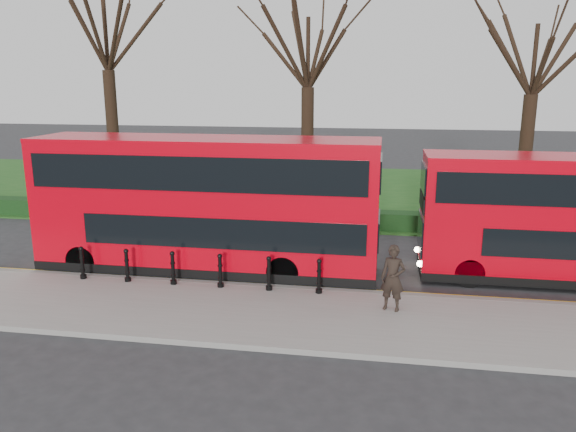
# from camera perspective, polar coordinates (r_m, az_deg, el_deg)

# --- Properties ---
(ground) EXTENTS (120.00, 120.00, 0.00)m
(ground) POSITION_cam_1_polar(r_m,az_deg,el_deg) (18.85, -8.28, -5.96)
(ground) COLOR #28282B
(ground) RESTS_ON ground
(pavement) EXTENTS (60.00, 4.00, 0.15)m
(pavement) POSITION_cam_1_polar(r_m,az_deg,el_deg) (16.19, -11.54, -9.16)
(pavement) COLOR gray
(pavement) RESTS_ON ground
(kerb) EXTENTS (60.00, 0.25, 0.16)m
(kerb) POSITION_cam_1_polar(r_m,az_deg,el_deg) (17.93, -9.26, -6.77)
(kerb) COLOR slate
(kerb) RESTS_ON ground
(grass_verge) EXTENTS (60.00, 18.00, 0.06)m
(grass_verge) POSITION_cam_1_polar(r_m,az_deg,el_deg) (32.96, -0.36, 2.69)
(grass_verge) COLOR #1C4F1A
(grass_verge) RESTS_ON ground
(hedge) EXTENTS (60.00, 0.90, 0.80)m
(hedge) POSITION_cam_1_polar(r_m,az_deg,el_deg) (25.03, -3.60, 0.02)
(hedge) COLOR black
(hedge) RESTS_ON ground
(yellow_line_outer) EXTENTS (60.00, 0.10, 0.01)m
(yellow_line_outer) POSITION_cam_1_polar(r_m,az_deg,el_deg) (18.22, -8.95, -6.66)
(yellow_line_outer) COLOR yellow
(yellow_line_outer) RESTS_ON ground
(yellow_line_inner) EXTENTS (60.00, 0.10, 0.01)m
(yellow_line_inner) POSITION_cam_1_polar(r_m,az_deg,el_deg) (18.40, -8.76, -6.45)
(yellow_line_inner) COLOR yellow
(yellow_line_inner) RESTS_ON ground
(tree_left) EXTENTS (7.88, 7.88, 12.32)m
(tree_left) POSITION_cam_1_polar(r_m,az_deg,el_deg) (30.24, -18.10, 18.07)
(tree_left) COLOR black
(tree_left) RESTS_ON ground
(tree_mid) EXTENTS (6.93, 6.93, 10.83)m
(tree_mid) POSITION_cam_1_polar(r_m,az_deg,el_deg) (27.17, 2.06, 16.98)
(tree_mid) COLOR black
(tree_mid) RESTS_ON ground
(tree_right) EXTENTS (6.59, 6.59, 10.30)m
(tree_right) POSITION_cam_1_polar(r_m,az_deg,el_deg) (27.66, 23.83, 15.01)
(tree_right) COLOR black
(tree_right) RESTS_ON ground
(bollard_row) EXTENTS (7.67, 0.15, 1.00)m
(bollard_row) POSITION_cam_1_polar(r_m,az_deg,el_deg) (17.39, -9.29, -5.42)
(bollard_row) COLOR black
(bollard_row) RESTS_ON pavement
(bus_lead) EXTENTS (11.25, 2.58, 4.47)m
(bus_lead) POSITION_cam_1_polar(r_m,az_deg,el_deg) (18.64, -8.29, 1.03)
(bus_lead) COLOR #C90010
(bus_lead) RESTS_ON ground
(pedestrian) EXTENTS (0.76, 0.60, 1.83)m
(pedestrian) POSITION_cam_1_polar(r_m,az_deg,el_deg) (15.52, 10.61, -6.22)
(pedestrian) COLOR black
(pedestrian) RESTS_ON pavement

